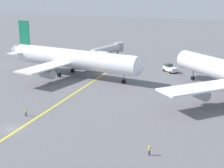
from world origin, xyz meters
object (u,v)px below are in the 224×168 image
object	(u,v)px
jet_bridge	(109,49)
ground_crew_wing_walker_right	(26,112)
ground_crew_ramp_agent_by_cones	(149,150)
airliner_at_gate_left	(73,59)
pushback_tug	(170,68)

from	to	relation	value
jet_bridge	ground_crew_wing_walker_right	bearing A→B (deg)	-80.74
ground_crew_ramp_agent_by_cones	jet_bridge	xyz separation A→B (m)	(-39.30, 68.35, 3.11)
airliner_at_gate_left	jet_bridge	distance (m)	28.74
airliner_at_gate_left	jet_bridge	size ratio (longest dim) A/B	2.48
airliner_at_gate_left	pushback_tug	distance (m)	32.06
pushback_tug	ground_crew_ramp_agent_by_cones	distance (m)	58.84
ground_crew_wing_walker_right	jet_bridge	xyz separation A→B (m)	(-10.24, 62.81, 3.11)
ground_crew_wing_walker_right	pushback_tug	bearing A→B (deg)	71.98
ground_crew_ramp_agent_by_cones	jet_bridge	world-z (taller)	jet_bridge
ground_crew_ramp_agent_by_cones	ground_crew_wing_walker_right	xyz separation A→B (m)	(-29.05, 5.54, -0.00)
airliner_at_gate_left	jet_bridge	bearing A→B (deg)	91.85
airliner_at_gate_left	ground_crew_wing_walker_right	distance (m)	35.65
ground_crew_ramp_agent_by_cones	ground_crew_wing_walker_right	distance (m)	29.57
ground_crew_wing_walker_right	jet_bridge	world-z (taller)	jet_bridge
airliner_at_gate_left	ground_crew_wing_walker_right	size ratio (longest dim) A/B	28.60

